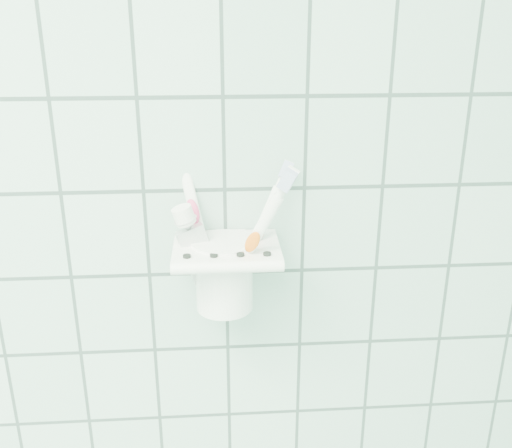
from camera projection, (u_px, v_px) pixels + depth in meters
holder_bracket at (227, 251)px, 0.65m from camera, size 0.12×0.10×0.04m
cup at (224, 271)px, 0.66m from camera, size 0.07×0.07×0.09m
toothbrush_pink at (214, 216)px, 0.63m from camera, size 0.05×0.07×0.21m
toothbrush_blue at (227, 232)px, 0.64m from camera, size 0.07×0.05×0.18m
toothbrush_orange at (217, 224)px, 0.63m from camera, size 0.08×0.06×0.19m
toothpaste_tube at (213, 244)px, 0.66m from camera, size 0.06×0.03×0.13m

